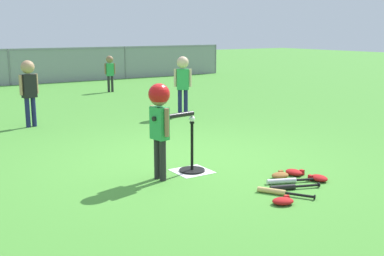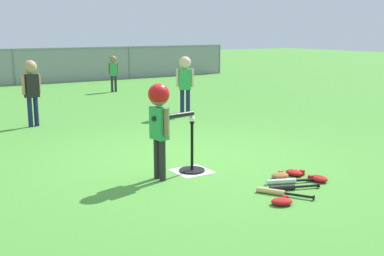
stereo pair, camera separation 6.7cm
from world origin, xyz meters
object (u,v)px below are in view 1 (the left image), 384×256
Objects in this scene: fielder_near_right at (110,69)px; fielder_deep_left at (183,78)px; glove_near_bats at (294,172)px; glove_outfield_drop at (319,178)px; batting_tee at (192,164)px; spare_bat_silver at (288,181)px; spare_bat_wood at (277,192)px; glove_by_plate at (280,175)px; spare_bat_black at (288,187)px; fielder_near_left at (29,84)px; baseball_on_tee at (192,119)px; glove_tossed_aside at (283,201)px; batter_child at (160,112)px.

fielder_deep_left is at bearing -93.86° from fielder_near_right.
glove_near_bats is 0.33m from glove_outfield_drop.
batting_tee is 0.94× the size of spare_bat_silver.
spare_bat_wood is at bearing -172.97° from glove_outfield_drop.
glove_near_bats reaches higher than spare_bat_silver.
glove_by_plate is at bearing 178.98° from glove_near_bats.
spare_bat_black is at bearing -66.27° from batting_tee.
fielder_deep_left is 4.68m from glove_outfield_drop.
fielder_deep_left is (2.91, -0.52, 0.00)m from fielder_near_left.
baseball_on_tee is 1.25m from glove_by_plate.
spare_bat_black is (0.51, -1.16, -0.63)m from baseball_on_tee.
glove_tossed_aside is at bearing -137.56° from spare_bat_silver.
glove_tossed_aside is (-1.82, -4.86, -0.74)m from fielder_deep_left.
fielder_near_left is 5.06m from glove_by_plate.
glove_by_plate is (-1.24, -4.20, -0.74)m from fielder_deep_left.
batting_tee reaches higher than spare_bat_black.
baseball_on_tee is 1.40m from spare_bat_wood.
spare_bat_silver is at bearing -108.37° from glove_by_plate.
spare_bat_silver is 2.53× the size of glove_tossed_aside.
glove_tossed_aside is (-0.15, -0.25, 0.01)m from spare_bat_wood.
glove_by_plate reaches higher than spare_bat_silver.
glove_tossed_aside is at bearing -131.19° from glove_by_plate.
spare_bat_wood is at bearing -55.34° from batter_child.
glove_tossed_aside is at bearing -159.02° from glove_outfield_drop.
fielder_near_left is 2.18× the size of spare_bat_wood.
batter_child is (-0.48, -0.07, 0.14)m from baseball_on_tee.
glove_outfield_drop is (0.73, 0.09, 0.01)m from spare_bat_wood.
glove_near_bats is at bearing -68.14° from fielder_near_left.
glove_outfield_drop reaches higher than spare_bat_black.
glove_by_plate is at bearing -47.61° from batting_tee.
baseball_on_tee reaches higher than spare_bat_wood.
baseball_on_tee is 1.40m from glove_near_bats.
glove_tossed_aside is 0.94m from glove_outfield_drop.
glove_near_bats is (0.23, -0.00, 0.00)m from glove_by_plate.
fielder_deep_left reaches higher than spare_bat_silver.
spare_bat_silver is at bearing 47.26° from spare_bat_black.
glove_near_bats is at bearing -40.03° from batting_tee.
fielder_deep_left is 4.39m from fielder_near_right.
batting_tee is 1.11× the size of spare_bat_black.
fielder_near_right is (2.75, 7.85, -0.15)m from batter_child.
glove_tossed_aside is at bearing -102.89° from fielder_near_right.
glove_by_plate is at bearing 44.20° from spare_bat_wood.
batting_tee is 0.62× the size of fielder_near_right.
spare_bat_black is at bearing 40.06° from glove_tossed_aside.
fielder_near_left is 5.01m from fielder_near_right.
fielder_deep_left reaches higher than batter_child.
baseball_on_tee is at bearing 180.00° from batting_tee.
baseball_on_tee reaches higher than spare_bat_black.
fielder_near_left is at bearing 111.86° from glove_near_bats.
fielder_near_right is 1.85× the size of spare_bat_wood.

